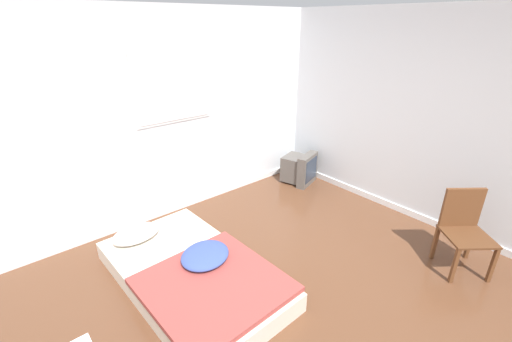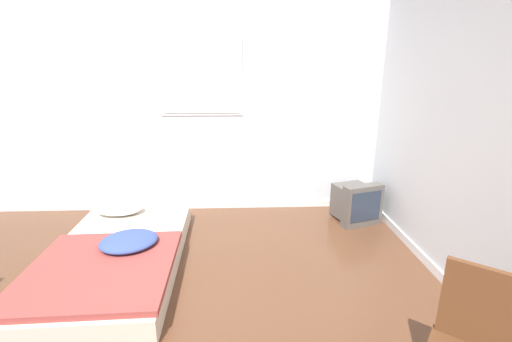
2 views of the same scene
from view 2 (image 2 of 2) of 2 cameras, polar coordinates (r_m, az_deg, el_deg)
The scene contains 3 objects.
wall_back at distance 4.41m, azimuth -12.58°, elevation 9.80°, with size 7.41×0.08×2.60m.
mattress_bed at distance 3.51m, azimuth -22.31°, elevation -12.85°, with size 1.20×2.06×0.34m.
crt_tv at distance 4.32m, azimuth 16.21°, elevation -5.05°, with size 0.55×0.56×0.50m.
Camera 2 is at (0.77, -1.85, 1.78)m, focal length 24.00 mm.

